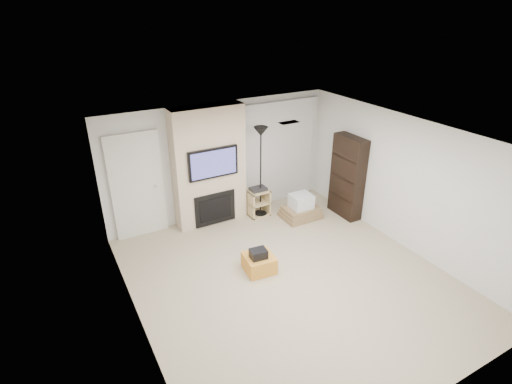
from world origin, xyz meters
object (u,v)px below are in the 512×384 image
av_stand (258,201)px  bookshelf (347,177)px  box_stack (301,209)px  ottoman (259,263)px  floor_lamp (261,147)px

av_stand → bookshelf: size_ratio=0.37×
box_stack → bookshelf: size_ratio=0.46×
ottoman → floor_lamp: 2.50m
bookshelf → av_stand: bearing=151.9°
floor_lamp → bookshelf: bearing=-28.2°
av_stand → bookshelf: bookshelf is taller
box_stack → bookshelf: bearing=-19.9°
floor_lamp → av_stand: size_ratio=3.05×
av_stand → box_stack: bearing=-36.8°
floor_lamp → av_stand: 1.24m
ottoman → floor_lamp: size_ratio=0.25×
ottoman → bookshelf: bearing=18.3°
ottoman → floor_lamp: floor_lamp is taller
box_stack → bookshelf: 1.22m
box_stack → floor_lamp: bearing=142.5°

